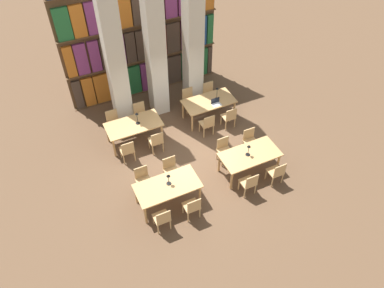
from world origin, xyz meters
TOP-DOWN VIEW (x-y plane):
  - ground_plane at (0.00, 0.00)m, footprint 40.00×40.00m
  - bookshelf_bank at (0.02, 4.02)m, footprint 5.73×0.35m
  - pillar_left at (-1.36, 2.66)m, footprint 0.58×0.58m
  - pillar_center at (0.00, 2.66)m, footprint 0.58×0.58m
  - pillar_right at (1.36, 2.66)m, footprint 0.58×0.58m
  - reading_table_0 at (-1.35, -1.39)m, footprint 1.81×0.93m
  - chair_0 at (-1.82, -2.14)m, footprint 0.42×0.40m
  - chair_1 at (-1.82, -0.64)m, footprint 0.42×0.40m
  - chair_2 at (-0.94, -2.14)m, footprint 0.42×0.40m
  - chair_3 at (-0.94, -0.64)m, footprint 0.42×0.40m
  - desk_lamp_0 at (-1.28, -1.34)m, footprint 0.14×0.14m
  - reading_table_1 at (1.36, -1.34)m, footprint 1.81×0.93m
  - chair_4 at (0.91, -2.09)m, footprint 0.42×0.40m
  - chair_5 at (0.91, -0.59)m, footprint 0.42×0.40m
  - chair_6 at (1.86, -2.09)m, footprint 0.42×0.40m
  - chair_7 at (1.86, -0.59)m, footprint 0.42×0.40m
  - desk_lamp_1 at (1.28, -1.33)m, footprint 0.14×0.14m
  - reading_table_2 at (-1.37, 1.43)m, footprint 1.81×0.93m
  - chair_8 at (-1.86, 0.68)m, footprint 0.42×0.40m
  - chair_9 at (-1.86, 2.18)m, footprint 0.42×0.40m
  - chair_10 at (-0.88, 0.68)m, footprint 0.42×0.40m
  - chair_11 at (-0.88, 2.18)m, footprint 0.42×0.40m
  - desk_lamp_2 at (-1.22, 1.41)m, footprint 0.14×0.14m
  - reading_table_3 at (1.41, 1.46)m, footprint 1.81×0.93m
  - chair_12 at (0.98, 0.71)m, footprint 0.42×0.40m
  - chair_13 at (0.98, 2.21)m, footprint 0.42×0.40m
  - chair_14 at (1.82, 0.71)m, footprint 0.42×0.40m
  - chair_15 at (1.82, 2.21)m, footprint 0.42×0.40m
  - desk_lamp_3 at (1.70, 1.44)m, footprint 0.14×0.14m
  - laptop at (1.55, 1.19)m, footprint 0.32×0.22m

SIDE VIEW (x-z plane):
  - ground_plane at x=0.00m, z-range 0.00..0.00m
  - chair_0 at x=-1.82m, z-range 0.04..0.91m
  - chair_1 at x=-1.82m, z-range 0.04..0.91m
  - chair_2 at x=-0.94m, z-range 0.04..0.91m
  - chair_3 at x=-0.94m, z-range 0.04..0.91m
  - chair_4 at x=0.91m, z-range 0.04..0.91m
  - chair_5 at x=0.91m, z-range 0.04..0.91m
  - chair_6 at x=1.86m, z-range 0.04..0.91m
  - chair_7 at x=1.86m, z-range 0.04..0.91m
  - chair_8 at x=-1.86m, z-range 0.04..0.91m
  - chair_9 at x=-1.86m, z-range 0.04..0.91m
  - chair_10 at x=-0.88m, z-range 0.04..0.91m
  - chair_11 at x=-0.88m, z-range 0.04..0.91m
  - chair_12 at x=0.98m, z-range 0.04..0.91m
  - chair_13 at x=0.98m, z-range 0.04..0.91m
  - chair_14 at x=1.82m, z-range 0.04..0.91m
  - chair_15 at x=1.82m, z-range 0.04..0.91m
  - reading_table_0 at x=-1.35m, z-range 0.30..1.06m
  - reading_table_1 at x=1.36m, z-range 0.30..1.06m
  - reading_table_2 at x=-1.37m, z-range 0.30..1.06m
  - reading_table_3 at x=1.41m, z-range 0.30..1.06m
  - laptop at x=1.55m, z-range 0.70..0.91m
  - desk_lamp_0 at x=-1.28m, z-range 0.83..1.22m
  - desk_lamp_1 at x=1.28m, z-range 0.84..1.24m
  - desk_lamp_2 at x=-1.22m, z-range 0.85..1.30m
  - desk_lamp_3 at x=1.70m, z-range 0.86..1.36m
  - bookshelf_bank at x=0.02m, z-range -0.12..5.38m
  - pillar_left at x=-1.36m, z-range 0.00..6.00m
  - pillar_center at x=0.00m, z-range 0.00..6.00m
  - pillar_right at x=1.36m, z-range 0.00..6.00m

